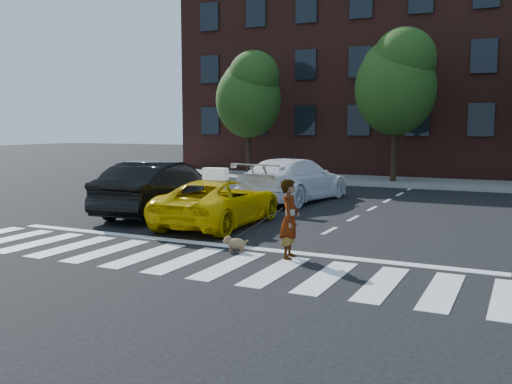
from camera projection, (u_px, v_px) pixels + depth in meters
ground at (185, 261)px, 11.54m from camera, size 120.00×120.00×0.00m
crosswalk at (185, 260)px, 11.54m from camera, size 13.00×2.40×0.01m
stop_line at (223, 245)px, 12.97m from camera, size 12.00×0.30×0.01m
sidewalk_far at (385, 181)px, 27.19m from camera, size 30.00×4.00×0.15m
building at (417, 69)px, 33.22m from camera, size 26.00×10.00×12.00m
tree_left at (249, 92)px, 29.23m from camera, size 3.39×3.38×6.50m
tree_mid at (396, 79)px, 25.96m from camera, size 3.69×3.69×7.10m
taxi at (219, 202)px, 15.57m from camera, size 2.28×4.64×1.27m
black_sedan at (160, 188)px, 17.39m from camera, size 2.07×5.09×1.64m
white_suv at (294, 180)px, 20.45m from camera, size 2.79×5.60×1.56m
woman at (290, 219)px, 11.64m from camera, size 0.49×0.66×1.64m
dog at (235, 243)px, 12.25m from camera, size 0.61×0.25×0.34m
taxi_sign at (215, 174)px, 15.29m from camera, size 0.66×0.30×0.32m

